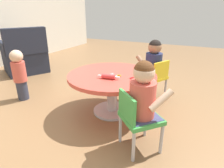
% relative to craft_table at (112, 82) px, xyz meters
% --- Properties ---
extents(ground_plane, '(10.00, 10.00, 0.00)m').
position_rel_craft_table_xyz_m(ground_plane, '(0.00, 0.00, -0.37)').
color(ground_plane, olive).
extents(craft_table, '(0.99, 0.99, 0.47)m').
position_rel_craft_table_xyz_m(craft_table, '(0.00, 0.00, 0.00)').
color(craft_table, silver).
rests_on(craft_table, ground).
extents(child_chair_left, '(0.42, 0.42, 0.54)m').
position_rel_craft_table_xyz_m(child_chair_left, '(-0.48, -0.47, -0.07)').
color(child_chair_left, '#B7B7BC').
rests_on(child_chair_left, ground).
extents(seated_child_left, '(0.44, 0.43, 0.51)m').
position_rel_craft_table_xyz_m(seated_child_left, '(-0.46, -0.50, 0.16)').
color(seated_child_left, '#3F4772').
rests_on(seated_child_left, ground).
extents(child_chair_right, '(0.41, 0.41, 0.54)m').
position_rel_craft_table_xyz_m(child_chair_right, '(0.58, -0.34, -0.07)').
color(child_chair_right, '#B7B7BC').
rests_on(child_chair_right, ground).
extents(seated_child_right, '(0.40, 0.43, 0.51)m').
position_rel_craft_table_xyz_m(seated_child_right, '(0.60, -0.31, 0.16)').
color(seated_child_right, '#3F4772').
rests_on(seated_child_right, ground).
extents(armchair_dark, '(0.96, 0.96, 0.85)m').
position_rel_craft_table_xyz_m(armchair_dark, '(0.67, 2.15, -0.06)').
color(armchair_dark, '#232838').
rests_on(armchair_dark, ground).
extents(toddler_standing, '(0.17, 0.17, 0.67)m').
position_rel_craft_table_xyz_m(toddler_standing, '(-0.21, 1.23, -0.01)').
color(toddler_standing, '#33384C').
rests_on(toddler_standing, ground).
extents(rolling_pin, '(0.07, 0.23, 0.05)m').
position_rel_craft_table_xyz_m(rolling_pin, '(-0.15, -0.03, 0.12)').
color(rolling_pin, '#D83F3F').
rests_on(rolling_pin, craft_table).
extents(craft_scissors, '(0.12, 0.14, 0.01)m').
position_rel_craft_table_xyz_m(craft_scissors, '(-0.05, -0.06, 0.10)').
color(craft_scissors, silver).
rests_on(craft_scissors, craft_table).
extents(playdough_blob_0, '(0.10, 0.10, 0.02)m').
position_rel_craft_table_xyz_m(playdough_blob_0, '(-0.20, -0.38, 0.11)').
color(playdough_blob_0, '#B2E58C').
rests_on(playdough_blob_0, craft_table).
extents(cookie_cutter_0, '(0.05, 0.05, 0.01)m').
position_rel_craft_table_xyz_m(cookie_cutter_0, '(-0.04, -0.25, 0.10)').
color(cookie_cutter_0, red).
rests_on(cookie_cutter_0, craft_table).
extents(cookie_cutter_1, '(0.05, 0.05, 0.01)m').
position_rel_craft_table_xyz_m(cookie_cutter_1, '(-0.03, -0.09, 0.10)').
color(cookie_cutter_1, orange).
rests_on(cookie_cutter_1, craft_table).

